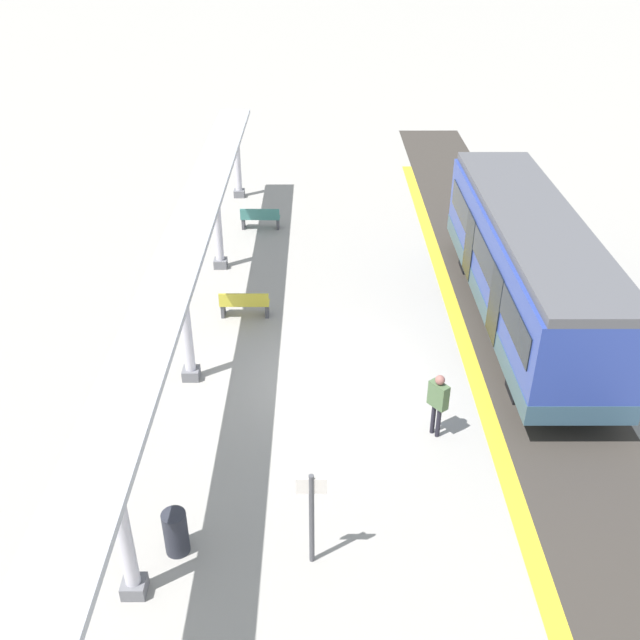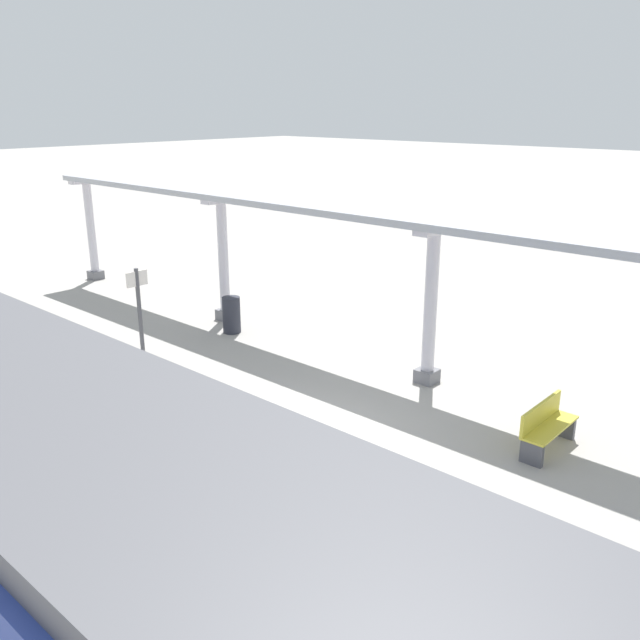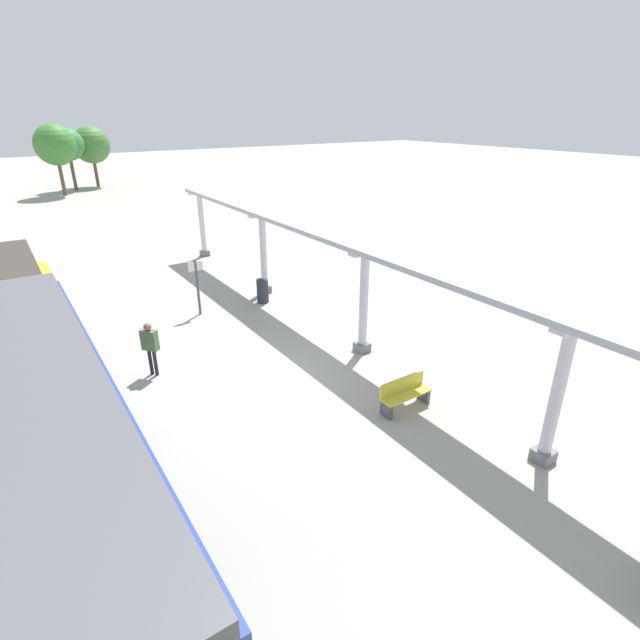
% 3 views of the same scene
% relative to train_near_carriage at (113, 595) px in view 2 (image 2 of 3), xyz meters
% --- Properties ---
extents(ground_plane, '(176.00, 176.00, 0.00)m').
position_rel_train_near_carriage_xyz_m(ground_plane, '(5.72, 2.99, -1.83)').
color(ground_plane, '#9C9891').
extents(tactile_edge_strip, '(0.44, 34.72, 0.01)m').
position_rel_train_near_carriage_xyz_m(tactile_edge_strip, '(1.81, 2.99, -1.82)').
color(tactile_edge_strip, gold).
rests_on(tactile_edge_strip, ground).
extents(train_near_carriage, '(2.65, 11.25, 3.48)m').
position_rel_train_near_carriage_xyz_m(train_near_carriage, '(0.00, 0.00, 0.00)').
color(train_near_carriage, '#2B409A').
rests_on(train_near_carriage, ground).
extents(canopy_pillar_third, '(1.10, 0.44, 3.45)m').
position_rel_train_near_carriage_xyz_m(canopy_pillar_third, '(9.40, 2.85, -0.08)').
color(canopy_pillar_third, slate).
rests_on(canopy_pillar_third, ground).
extents(canopy_pillar_fourth, '(1.10, 0.44, 3.45)m').
position_rel_train_near_carriage_xyz_m(canopy_pillar_fourth, '(9.40, 9.63, -0.08)').
color(canopy_pillar_fourth, slate).
rests_on(canopy_pillar_fourth, ground).
extents(canopy_pillar_fifth, '(1.10, 0.44, 3.45)m').
position_rel_train_near_carriage_xyz_m(canopy_pillar_fifth, '(9.40, 16.62, -0.08)').
color(canopy_pillar_fifth, slate).
rests_on(canopy_pillar_fifth, ground).
extents(canopy_beam, '(1.20, 27.88, 0.16)m').
position_rel_train_near_carriage_xyz_m(canopy_beam, '(9.40, 3.08, 1.70)').
color(canopy_beam, '#A8AAB2').
rests_on(canopy_beam, canopy_pillar_nearest).
extents(bench_mid_platform, '(1.50, 0.44, 0.86)m').
position_rel_train_near_carriage_xyz_m(bench_mid_platform, '(8.26, -0.37, -1.38)').
color(bench_mid_platform, gold).
rests_on(bench_mid_platform, ground).
extents(trash_bin, '(0.48, 0.48, 0.98)m').
position_rel_train_near_carriage_xyz_m(trash_bin, '(8.78, 8.64, -1.34)').
color(trash_bin, '#2A2C36').
rests_on(trash_bin, ground).
extents(platform_info_sign, '(0.56, 0.10, 2.20)m').
position_rel_train_near_carriage_xyz_m(platform_info_sign, '(6.14, 8.89, -0.50)').
color(platform_info_sign, '#4C4C51').
rests_on(platform_info_sign, ground).
extents(passenger_waiting_near_edge, '(0.48, 0.52, 1.70)m').
position_rel_train_near_carriage_xyz_m(passenger_waiting_near_edge, '(3.24, 5.15, -0.76)').
color(passenger_waiting_near_edge, black).
rests_on(passenger_waiting_near_edge, ground).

